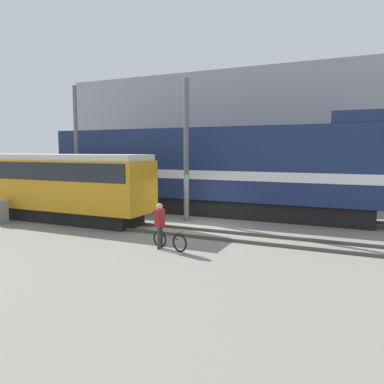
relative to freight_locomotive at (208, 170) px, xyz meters
The scene contains 10 objects.
ground_plane 4.79m from the freight_locomotive, 76.07° to the right, with size 120.00×120.00×0.00m, color gray.
track_near 6.11m from the freight_locomotive, 80.02° to the right, with size 60.00×1.50×0.14m.
track_far 2.75m from the freight_locomotive, ahead, with size 60.00×1.50×0.14m.
building_backdrop 9.27m from the freight_locomotive, 83.87° to the left, with size 32.18×6.00×9.74m.
freight_locomotive is the anchor object (origin of this frame).
streetcar 8.44m from the freight_locomotive, 139.58° to the right, with size 10.74×2.54×3.59m.
bicycle 8.81m from the freight_locomotive, 77.70° to the right, with size 1.69×0.60×0.76m.
person 8.61m from the freight_locomotive, 80.37° to the right, with size 0.30×0.40×1.78m.
utility_pole_left 8.14m from the freight_locomotive, 160.20° to the right, with size 0.23×0.23×7.67m.
utility_pole_center 2.95m from the freight_locomotive, 92.67° to the right, with size 0.27×0.27×7.52m.
Camera 1 is at (7.47, -16.81, 3.80)m, focal length 35.00 mm.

